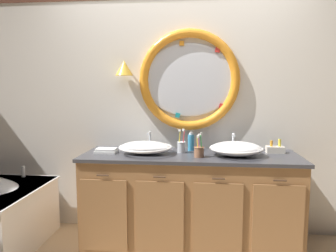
{
  "coord_description": "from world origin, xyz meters",
  "views": [
    {
      "loc": [
        0.2,
        -2.5,
        1.42
      ],
      "look_at": [
        -0.08,
        0.25,
        1.09
      ],
      "focal_mm": 33.35,
      "sensor_mm": 36.0,
      "label": 1
    }
  ],
  "objects_px": {
    "toothbrush_holder_left": "(181,146)",
    "toiletry_basket": "(275,149)",
    "sink_basin_right": "(236,149)",
    "soap_dispenser": "(191,142)",
    "sink_basin_left": "(145,147)",
    "folded_hand_towel": "(106,151)",
    "toothbrush_holder_right": "(199,151)"
  },
  "relations": [
    {
      "from": "sink_basin_left",
      "to": "toiletry_basket",
      "type": "height_order",
      "value": "toiletry_basket"
    },
    {
      "from": "toothbrush_holder_left",
      "to": "soap_dispenser",
      "type": "distance_m",
      "value": 0.15
    },
    {
      "from": "sink_basin_left",
      "to": "folded_hand_towel",
      "type": "bearing_deg",
      "value": -179.68
    },
    {
      "from": "toothbrush_holder_right",
      "to": "toiletry_basket",
      "type": "height_order",
      "value": "toothbrush_holder_right"
    },
    {
      "from": "sink_basin_right",
      "to": "toiletry_basket",
      "type": "distance_m",
      "value": 0.4
    },
    {
      "from": "toothbrush_holder_right",
      "to": "toiletry_basket",
      "type": "bearing_deg",
      "value": 19.75
    },
    {
      "from": "folded_hand_towel",
      "to": "toiletry_basket",
      "type": "height_order",
      "value": "toiletry_basket"
    },
    {
      "from": "sink_basin_left",
      "to": "sink_basin_right",
      "type": "xyz_separation_m",
      "value": [
        0.8,
        0.0,
        0.01
      ]
    },
    {
      "from": "sink_basin_right",
      "to": "toothbrush_holder_right",
      "type": "distance_m",
      "value": 0.33
    },
    {
      "from": "toothbrush_holder_right",
      "to": "folded_hand_towel",
      "type": "xyz_separation_m",
      "value": [
        -0.84,
        0.09,
        -0.03
      ]
    },
    {
      "from": "folded_hand_towel",
      "to": "sink_basin_right",
      "type": "bearing_deg",
      "value": 0.1
    },
    {
      "from": "sink_basin_left",
      "to": "toothbrush_holder_right",
      "type": "distance_m",
      "value": 0.49
    },
    {
      "from": "toothbrush_holder_right",
      "to": "sink_basin_left",
      "type": "bearing_deg",
      "value": 169.17
    },
    {
      "from": "toothbrush_holder_left",
      "to": "toothbrush_holder_right",
      "type": "distance_m",
      "value": 0.24
    },
    {
      "from": "sink_basin_left",
      "to": "toiletry_basket",
      "type": "xyz_separation_m",
      "value": [
        1.17,
        0.16,
        -0.02
      ]
    },
    {
      "from": "toothbrush_holder_left",
      "to": "soap_dispenser",
      "type": "bearing_deg",
      "value": 54.58
    },
    {
      "from": "toiletry_basket",
      "to": "sink_basin_right",
      "type": "bearing_deg",
      "value": -157.09
    },
    {
      "from": "sink_basin_right",
      "to": "soap_dispenser",
      "type": "height_order",
      "value": "soap_dispenser"
    },
    {
      "from": "sink_basin_right",
      "to": "toothbrush_holder_left",
      "type": "distance_m",
      "value": 0.49
    },
    {
      "from": "toothbrush_holder_left",
      "to": "toiletry_basket",
      "type": "xyz_separation_m",
      "value": [
        0.85,
        0.07,
        -0.02
      ]
    },
    {
      "from": "soap_dispenser",
      "to": "toiletry_basket",
      "type": "xyz_separation_m",
      "value": [
        0.77,
        -0.04,
        -0.04
      ]
    },
    {
      "from": "toothbrush_holder_left",
      "to": "soap_dispenser",
      "type": "relative_size",
      "value": 1.23
    },
    {
      "from": "sink_basin_right",
      "to": "toothbrush_holder_left",
      "type": "xyz_separation_m",
      "value": [
        -0.48,
        0.08,
        -0.0
      ]
    },
    {
      "from": "sink_basin_right",
      "to": "folded_hand_towel",
      "type": "bearing_deg",
      "value": -179.9
    },
    {
      "from": "toothbrush_holder_left",
      "to": "folded_hand_towel",
      "type": "relative_size",
      "value": 1.15
    },
    {
      "from": "toothbrush_holder_left",
      "to": "toiletry_basket",
      "type": "relative_size",
      "value": 1.39
    },
    {
      "from": "sink_basin_left",
      "to": "sink_basin_right",
      "type": "height_order",
      "value": "sink_basin_right"
    },
    {
      "from": "toothbrush_holder_right",
      "to": "soap_dispenser",
      "type": "height_order",
      "value": "toothbrush_holder_right"
    },
    {
      "from": "sink_basin_left",
      "to": "soap_dispenser",
      "type": "distance_m",
      "value": 0.45
    },
    {
      "from": "toothbrush_holder_right",
      "to": "folded_hand_towel",
      "type": "relative_size",
      "value": 1.1
    },
    {
      "from": "toothbrush_holder_left",
      "to": "toothbrush_holder_right",
      "type": "relative_size",
      "value": 1.04
    },
    {
      "from": "sink_basin_left",
      "to": "toothbrush_holder_left",
      "type": "distance_m",
      "value": 0.33
    }
  ]
}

